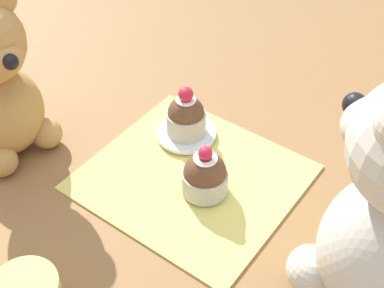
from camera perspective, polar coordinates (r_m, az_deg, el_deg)
name	(u,v)px	position (r m, az deg, el deg)	size (l,w,h in m)	color
ground_plane	(192,178)	(0.64, 0.00, -3.66)	(4.00, 4.00, 0.00)	olive
knitted_placemat	(192,176)	(0.64, 0.00, -3.48)	(0.22, 0.24, 0.01)	#E0D166
cupcake_near_cream_bear	(205,176)	(0.61, 1.38, -3.38)	(0.05, 0.05, 0.07)	#B2ADA3
saucer_plate	(186,133)	(0.69, -0.63, 1.19)	(0.08, 0.08, 0.01)	silver
cupcake_near_tan_bear	(186,116)	(0.67, -0.65, 2.97)	(0.05, 0.05, 0.07)	#B2ADA3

